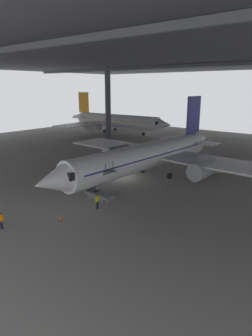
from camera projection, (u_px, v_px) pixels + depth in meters
name	position (u px, v px, depth m)	size (l,w,h in m)	color
ground_plane	(121.00, 177.00, 44.20)	(110.00, 110.00, 0.00)	gray
hangar_structure	(173.00, 53.00, 49.76)	(121.00, 99.00, 18.91)	#4C4F54
airplane_main	(148.00, 156.00, 42.66)	(34.98, 36.29, 11.38)	white
boarding_stairs	(100.00, 192.00, 35.70)	(4.24, 1.66, 4.64)	slate
crew_worker_near_nose	(1.00, 220.00, 27.82)	(0.51, 0.35, 1.73)	#232838
crew_worker_by_stairs	(97.00, 201.00, 32.52)	(0.23, 0.55, 1.68)	#232838
airplane_distant	(115.00, 121.00, 86.57)	(35.84, 34.57, 11.26)	white
traffic_cone_orange	(60.00, 218.00, 29.81)	(0.36, 0.36, 0.60)	black
baggage_tug	(216.00, 169.00, 46.51)	(1.83, 2.46, 0.90)	yellow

